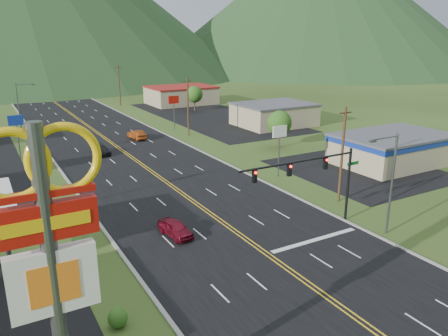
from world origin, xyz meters
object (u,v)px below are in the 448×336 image
car_red_far (137,135)px  traffic_signal (316,172)px  streetlight_east (390,178)px  car_red_near (175,229)px  pylon_sign (49,250)px  car_dark_mid (102,150)px  streetlight_west (20,106)px

car_red_far → traffic_signal: bearing=87.1°
streetlight_east → car_red_near: bearing=151.6°
traffic_signal → streetlight_east: size_ratio=1.46×
pylon_sign → car_dark_mid: pylon_sign is taller
traffic_signal → car_red_far: traffic_signal is taller
traffic_signal → streetlight_west: size_ratio=1.46×
traffic_signal → streetlight_east: bearing=-40.4°
streetlight_west → car_red_near: bearing=-82.6°
streetlight_west → car_dark_mid: bearing=-67.7°
streetlight_west → car_red_far: size_ratio=1.97×
traffic_signal → car_dark_mid: size_ratio=3.01×
traffic_signal → car_red_near: traffic_signal is taller
streetlight_east → car_red_near: size_ratio=2.19×
pylon_sign → car_red_far: bearing=68.4°
car_red_near → car_red_far: 38.98m
pylon_sign → car_red_far: 59.26m
car_dark_mid → traffic_signal: bearing=-77.3°
streetlight_west → car_dark_mid: (8.41, -20.49, -4.55)m
streetlight_west → traffic_signal: bearing=-72.0°
pylon_sign → car_red_near: size_ratio=3.41×
pylon_sign → car_red_near: bearing=54.3°
streetlight_west → car_dark_mid: 22.61m
pylon_sign → car_dark_mid: size_ratio=3.22×
car_red_far → streetlight_east: bearing=92.6°
traffic_signal → car_dark_mid: traffic_signal is taller
traffic_signal → car_red_near: 13.24m
car_dark_mid → car_red_far: car_red_far is taller
pylon_sign → traffic_signal: 26.67m
traffic_signal → car_red_near: (-11.46, 4.74, -4.63)m
streetlight_west → car_red_far: bearing=-39.7°
car_red_near → streetlight_west: bearing=89.7°
streetlight_east → car_dark_mid: streetlight_east is taller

